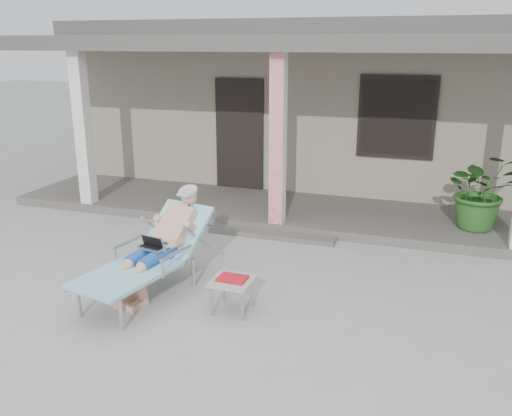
% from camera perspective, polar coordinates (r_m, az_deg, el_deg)
% --- Properties ---
extents(ground, '(60.00, 60.00, 0.00)m').
position_cam_1_polar(ground, '(6.80, -3.01, -8.14)').
color(ground, '#9E9E99').
rests_on(ground, ground).
extents(house, '(10.40, 5.40, 3.30)m').
position_cam_1_polar(house, '(12.48, 8.11, 11.25)').
color(house, gray).
rests_on(house, ground).
extents(porch_deck, '(10.00, 2.00, 0.15)m').
position_cam_1_polar(porch_deck, '(9.44, 3.69, -0.35)').
color(porch_deck, '#605B56').
rests_on(porch_deck, ground).
extents(porch_overhang, '(10.00, 2.30, 2.85)m').
position_cam_1_polar(porch_overhang, '(8.96, 3.93, 16.35)').
color(porch_overhang, silver).
rests_on(porch_overhang, porch_deck).
extents(porch_step, '(2.00, 0.30, 0.07)m').
position_cam_1_polar(porch_step, '(8.40, 1.63, -2.82)').
color(porch_step, '#605B56').
rests_on(porch_step, ground).
extents(lounger, '(1.08, 1.99, 1.25)m').
position_cam_1_polar(lounger, '(6.48, -10.67, -2.39)').
color(lounger, '#B7B7BC').
rests_on(lounger, ground).
extents(side_table, '(0.46, 0.46, 0.41)m').
position_cam_1_polar(side_table, '(6.06, -2.50, -7.85)').
color(side_table, '#A4A39F').
rests_on(side_table, ground).
extents(potted_palm, '(1.31, 1.22, 1.20)m').
position_cam_1_polar(potted_palm, '(8.87, 22.65, 1.73)').
color(potted_palm, '#26591E').
rests_on(potted_palm, porch_deck).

